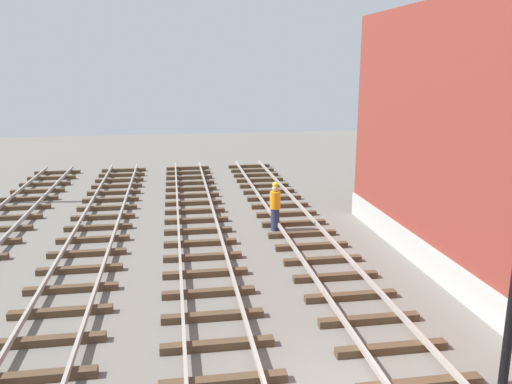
# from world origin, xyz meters

# --- Properties ---
(track_worker_foreground) EXTENTS (0.40, 0.40, 1.87)m
(track_worker_foreground) POSITION_xyz_m (0.57, 10.79, 0.93)
(track_worker_foreground) COLOR #262D4C
(track_worker_foreground) RESTS_ON ground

